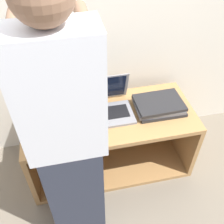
# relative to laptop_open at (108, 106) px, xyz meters

# --- Properties ---
(ground_plane) EXTENTS (12.00, 12.00, 0.00)m
(ground_plane) POSITION_rel_laptop_open_xyz_m (0.00, -0.35, -0.63)
(ground_plane) COLOR #756B5B
(wall_back) EXTENTS (8.00, 0.05, 2.40)m
(wall_back) POSITION_rel_laptop_open_xyz_m (0.00, 0.34, 0.57)
(wall_back) COLOR silver
(wall_back) RESTS_ON ground_plane
(cart) EXTENTS (1.31, 0.59, 0.58)m
(cart) POSITION_rel_laptop_open_xyz_m (0.00, 0.01, -0.34)
(cart) COLOR #A87A47
(cart) RESTS_ON ground_plane
(laptop_open) EXTENTS (0.36, 0.33, 0.27)m
(laptop_open) POSITION_rel_laptop_open_xyz_m (0.00, 0.00, 0.00)
(laptop_open) COLOR gray
(laptop_open) RESTS_ON cart
(laptop_stack_left) EXTENTS (0.37, 0.28, 0.08)m
(laptop_stack_left) POSITION_rel_laptop_open_xyz_m (-0.39, -0.06, -0.02)
(laptop_stack_left) COLOR slate
(laptop_stack_left) RESTS_ON cart
(laptop_stack_right) EXTENTS (0.37, 0.27, 0.08)m
(laptop_stack_right) POSITION_rel_laptop_open_xyz_m (0.39, -0.06, -0.02)
(laptop_stack_right) COLOR #232326
(laptop_stack_right) RESTS_ON cart
(person) EXTENTS (0.40, 0.54, 1.77)m
(person) POSITION_rel_laptop_open_xyz_m (-0.32, -0.52, 0.27)
(person) COLOR #2D3342
(person) RESTS_ON ground_plane
(inventory_tag) EXTENTS (0.06, 0.02, 0.01)m
(inventory_tag) POSITION_rel_laptop_open_xyz_m (-0.39, -0.12, 0.03)
(inventory_tag) COLOR red
(inventory_tag) RESTS_ON laptop_stack_left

